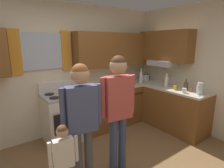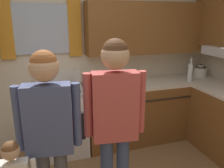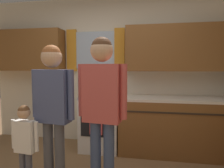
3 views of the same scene
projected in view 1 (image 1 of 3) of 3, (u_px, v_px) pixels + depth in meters
back_wall_unit at (62, 63)px, 3.50m from camera, size 4.60×0.42×2.60m
right_wall_unit at (210, 66)px, 3.47m from camera, size 0.52×4.05×2.60m
kitchen_counter_run at (140, 105)px, 4.08m from camera, size 2.11×1.93×0.90m
stove_oven at (62, 117)px, 3.41m from camera, size 0.62×0.67×1.10m
bottle_milk_white at (166, 81)px, 3.89m from camera, size 0.08×0.08×0.31m
bottle_tall_clear at (141, 77)px, 4.25m from camera, size 0.07×0.07×0.37m
bottle_squat_brown at (186, 86)px, 3.69m from camera, size 0.08×0.08×0.21m
mug_mustard_yellow at (175, 88)px, 3.65m from camera, size 0.12×0.08×0.09m
mug_ceramic_white at (184, 91)px, 3.41m from camera, size 0.13×0.08×0.09m
cup_terracotta at (191, 89)px, 3.55m from camera, size 0.11×0.07×0.08m
stovetop_kettle at (145, 76)px, 4.61m from camera, size 0.27×0.20×0.21m
water_pitcher at (200, 89)px, 3.31m from camera, size 0.19×0.11×0.22m
adult_holding_child at (82, 114)px, 2.14m from camera, size 0.50×0.22×1.61m
adult_in_plaid at (118, 102)px, 2.43m from camera, size 0.51×0.23×1.67m
small_child at (64, 156)px, 1.99m from camera, size 0.33×0.13×0.98m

